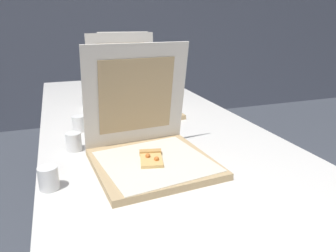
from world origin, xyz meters
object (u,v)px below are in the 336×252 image
object	(u,v)px
cup_white_near_left	(48,178)
cup_white_far	(87,101)
cup_white_mid	(79,124)
pizza_box_front	(149,147)
pizza_box_middle	(133,102)
pizza_box_back	(130,81)
cup_white_near_center	(74,142)
table	(150,136)

from	to	relation	value
cup_white_near_left	cup_white_far	bearing A→B (deg)	77.04
cup_white_near_left	cup_white_mid	xyz separation A→B (m)	(0.12, 0.47, 0.00)
pizza_box_front	cup_white_near_left	distance (m)	0.32
pizza_box_middle	pizza_box_front	bearing A→B (deg)	-105.40
pizza_box_back	cup_white_far	world-z (taller)	pizza_box_back
cup_white_near_center	table	bearing A→B (deg)	26.51
cup_white_near_center	pizza_box_front	bearing A→B (deg)	-39.78
table	cup_white_far	size ratio (longest dim) A/B	36.69
cup_white_far	cup_white_near_center	xyz separation A→B (m)	(-0.11, -0.59, 0.00)
pizza_box_middle	cup_white_near_center	xyz separation A→B (m)	(-0.32, -0.41, -0.02)
pizza_box_middle	cup_white_near_center	bearing A→B (deg)	-134.63
table	cup_white_mid	distance (m)	0.31
table	cup_white_mid	xyz separation A→B (m)	(-0.30, 0.04, 0.08)
cup_white_mid	table	bearing A→B (deg)	-7.52
cup_white_mid	pizza_box_middle	bearing A→B (deg)	35.47
table	pizza_box_middle	size ratio (longest dim) A/B	5.82
cup_white_near_left	cup_white_near_center	world-z (taller)	same
table	cup_white_far	world-z (taller)	cup_white_far
pizza_box_middle	cup_white_near_center	world-z (taller)	pizza_box_middle
pizza_box_front	cup_white_mid	size ratio (longest dim) A/B	5.84
pizza_box_middle	cup_white_near_left	bearing A→B (deg)	-127.82
cup_white_mid	cup_white_far	distance (m)	0.39
pizza_box_back	cup_white_near_left	size ratio (longest dim) A/B	7.56
pizza_box_front	cup_white_near_center	size ratio (longest dim) A/B	5.84
pizza_box_back	cup_white_near_center	xyz separation A→B (m)	(-0.44, -0.98, -0.02)
pizza_box_back	cup_white_far	bearing A→B (deg)	-126.73
pizza_box_front	cup_white_far	world-z (taller)	pizza_box_front
cup_white_mid	cup_white_far	bearing A→B (deg)	78.78
pizza_box_middle	pizza_box_back	world-z (taller)	pizza_box_middle
pizza_box_middle	table	bearing A→B (deg)	-93.41
cup_white_near_center	pizza_box_back	bearing A→B (deg)	65.86
table	cup_white_mid	bearing A→B (deg)	172.48
cup_white_near_center	cup_white_mid	bearing A→B (deg)	80.64
cup_white_near_center	cup_white_near_left	bearing A→B (deg)	-108.18
cup_white_near_left	cup_white_far	world-z (taller)	same
pizza_box_middle	cup_white_near_left	size ratio (longest dim) A/B	6.30
table	cup_white_far	bearing A→B (deg)	117.83
table	cup_white_near_center	world-z (taller)	cup_white_near_center
cup_white_mid	cup_white_near_center	xyz separation A→B (m)	(-0.03, -0.21, 0.00)
pizza_box_front	cup_white_mid	world-z (taller)	pizza_box_front
pizza_box_middle	cup_white_mid	xyz separation A→B (m)	(-0.29, -0.20, -0.02)
pizza_box_middle	cup_white_mid	size ratio (longest dim) A/B	6.30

